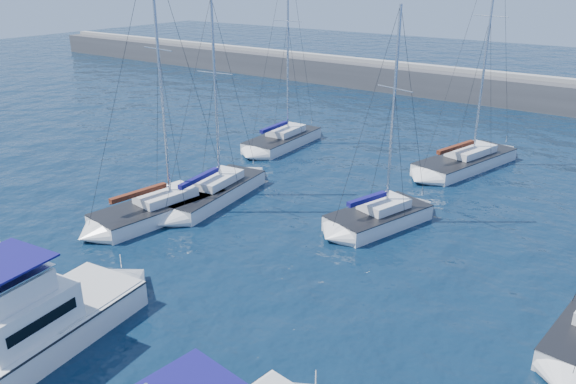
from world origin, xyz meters
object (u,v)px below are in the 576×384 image
Objects in this scene: motor_yacht_port_inner at (33,322)px; sailboat_mid_b at (160,208)px; sailboat_mid_a at (213,192)px; sailboat_mid_c at (379,217)px; sailboat_back_a at (283,139)px; sailboat_back_b at (466,161)px.

sailboat_mid_b is at bearing 108.55° from motor_yacht_port_inner.
sailboat_mid_c is (10.91, 2.72, 0.02)m from sailboat_mid_a.
motor_yacht_port_inner is 0.67× the size of sailboat_mid_c.
sailboat_mid_b is 16.79m from sailboat_back_a.
sailboat_back_b is at bearing 66.90° from sailboat_mid_b.
sailboat_mid_c is (6.11, 18.66, -0.61)m from motor_yacht_port_inner.
sailboat_mid_c is 0.78× the size of sailboat_back_a.
sailboat_back_a is at bearing 98.29° from sailboat_mid_a.
sailboat_mid_c is 17.35m from sailboat_back_a.
sailboat_mid_b reaches higher than sailboat_mid_c.
sailboat_mid_b is at bearing -82.96° from sailboat_back_a.
sailboat_mid_c reaches higher than motor_yacht_port_inner.
sailboat_back_b is at bearing 71.47° from motor_yacht_port_inner.
sailboat_back_b is (12.42, 20.07, 0.01)m from sailboat_mid_b.
sailboat_back_a reaches higher than sailboat_mid_b.
sailboat_back_b is (6.83, 32.04, -0.59)m from motor_yacht_port_inner.
motor_yacht_port_inner is at bearing -75.78° from sailboat_back_a.
sailboat_back_b is (0.73, 13.38, 0.02)m from sailboat_mid_c.
sailboat_back_b reaches higher than sailboat_mid_c.
sailboat_mid_a reaches higher than motor_yacht_port_inner.
sailboat_mid_a is 1.01× the size of sailboat_mid_c.
sailboat_mid_b is 13.47m from sailboat_mid_c.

